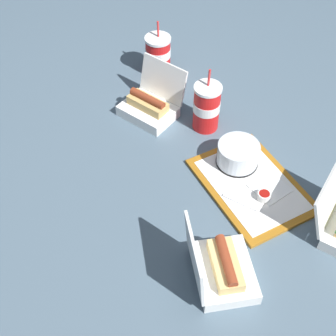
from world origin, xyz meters
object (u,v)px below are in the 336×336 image
(clamshell_hotdog_corner, at_px, (150,105))
(plastic_fork, at_px, (240,202))
(clamshell_hotdog_right, at_px, (221,268))
(cake_container, at_px, (238,155))
(food_tray, at_px, (251,186))
(ketchup_cup, at_px, (264,196))
(soda_cup_left, at_px, (207,107))
(soda_cup_front, at_px, (158,55))

(clamshell_hotdog_corner, bearing_deg, plastic_fork, 178.41)
(clamshell_hotdog_right, bearing_deg, cake_container, -47.58)
(food_tray, xyz_separation_m, clamshell_hotdog_corner, (0.46, 0.06, 0.03))
(clamshell_hotdog_corner, bearing_deg, cake_container, -166.67)
(ketchup_cup, relative_size, clamshell_hotdog_corner, 0.18)
(soda_cup_left, bearing_deg, clamshell_hotdog_right, 144.97)
(ketchup_cup, distance_m, plastic_fork, 0.07)
(plastic_fork, relative_size, soda_cup_left, 0.47)
(plastic_fork, xyz_separation_m, clamshell_hotdog_right, (-0.15, 0.20, 0.03))
(clamshell_hotdog_corner, distance_m, clamshell_hotdog_right, 0.68)
(cake_container, xyz_separation_m, plastic_fork, (-0.13, 0.10, -0.03))
(food_tray, xyz_separation_m, soda_cup_left, (0.30, -0.06, 0.08))
(clamshell_hotdog_right, height_order, soda_cup_left, soda_cup_left)
(cake_container, bearing_deg, soda_cup_left, -9.37)
(plastic_fork, bearing_deg, clamshell_hotdog_right, 102.97)
(ketchup_cup, xyz_separation_m, soda_cup_front, (0.71, -0.11, 0.06))
(cake_container, relative_size, soda_cup_left, 0.58)
(cake_container, xyz_separation_m, ketchup_cup, (-0.16, 0.03, -0.02))
(cake_container, relative_size, soda_cup_front, 0.62)
(plastic_fork, relative_size, clamshell_hotdog_corner, 0.48)
(plastic_fork, distance_m, clamshell_hotdog_corner, 0.50)
(clamshell_hotdog_corner, distance_m, soda_cup_left, 0.21)
(clamshell_hotdog_right, bearing_deg, food_tray, -57.20)
(soda_cup_front, bearing_deg, food_tray, 171.17)
(ketchup_cup, xyz_separation_m, clamshell_hotdog_corner, (0.52, 0.05, 0.01))
(cake_container, xyz_separation_m, clamshell_hotdog_corner, (0.37, 0.09, -0.01))
(ketchup_cup, xyz_separation_m, soda_cup_left, (0.36, -0.07, 0.06))
(food_tray, bearing_deg, plastic_fork, 112.41)
(plastic_fork, height_order, clamshell_hotdog_corner, clamshell_hotdog_corner)
(plastic_fork, xyz_separation_m, clamshell_hotdog_corner, (0.49, -0.01, 0.03))
(plastic_fork, bearing_deg, clamshell_hotdog_corner, -24.87)
(food_tray, relative_size, plastic_fork, 3.65)
(plastic_fork, xyz_separation_m, soda_cup_left, (0.33, -0.13, 0.07))
(cake_container, bearing_deg, soda_cup_front, -7.95)
(food_tray, xyz_separation_m, cake_container, (0.10, -0.02, 0.04))
(food_tray, bearing_deg, soda_cup_left, -10.80)
(soda_cup_left, relative_size, soda_cup_front, 1.07)
(plastic_fork, height_order, soda_cup_front, soda_cup_front)
(soda_cup_left, bearing_deg, food_tray, 169.20)
(soda_cup_left, height_order, soda_cup_front, soda_cup_left)
(plastic_fork, distance_m, clamshell_hotdog_right, 0.25)
(cake_container, bearing_deg, food_tray, 166.25)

